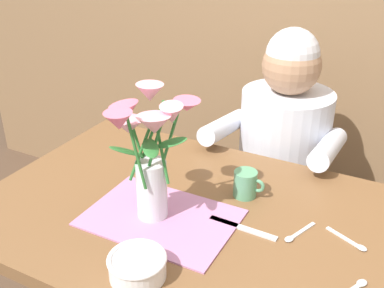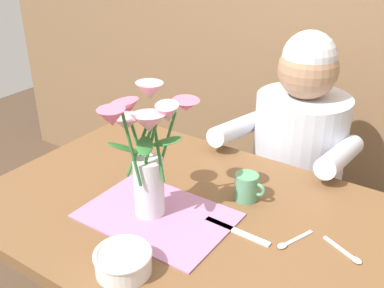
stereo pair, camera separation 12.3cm
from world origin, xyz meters
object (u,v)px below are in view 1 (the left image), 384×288
object	(u,v)px
seated_person	(280,173)
flower_vase	(149,147)
dinner_knife	(243,228)
coffee_cup	(246,184)
ceramic_bowl	(137,266)

from	to	relation	value
seated_person	flower_vase	xyz separation A→B (m)	(-0.16, -0.69, 0.39)
flower_vase	dinner_knife	size ratio (longest dim) A/B	1.89
flower_vase	dinner_knife	xyz separation A→B (m)	(0.24, 0.06, -0.21)
seated_person	coffee_cup	size ratio (longest dim) A/B	12.20
flower_vase	ceramic_bowl	size ratio (longest dim) A/B	2.65
ceramic_bowl	dinner_knife	xyz separation A→B (m)	(0.15, 0.27, -0.03)
seated_person	dinner_knife	size ratio (longest dim) A/B	5.97
seated_person	flower_vase	bearing A→B (deg)	-104.73
coffee_cup	seated_person	bearing A→B (deg)	93.47
flower_vase	dinner_knife	bearing A→B (deg)	14.36
seated_person	dinner_knife	world-z (taller)	seated_person
flower_vase	ceramic_bowl	xyz separation A→B (m)	(0.10, -0.21, -0.18)
dinner_knife	flower_vase	bearing A→B (deg)	-163.74
flower_vase	ceramic_bowl	distance (m)	0.29
dinner_knife	coffee_cup	bearing A→B (deg)	111.28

